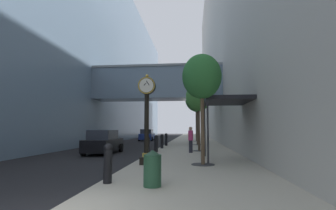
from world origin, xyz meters
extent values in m
plane|color=black|center=(0.00, 27.00, 0.00)|extent=(110.00, 110.00, 0.00)
cube|color=#ADA593|center=(3.00, 30.00, 0.07)|extent=(6.01, 80.00, 0.14)
cube|color=#758EA8|center=(-12.25, 30.00, 12.62)|extent=(9.00, 80.00, 25.24)
cube|color=slate|center=(-0.87, 21.85, 6.63)|extent=(14.36, 3.20, 3.31)
cube|color=gray|center=(-0.87, 21.85, 8.40)|extent=(14.36, 3.40, 0.24)
cube|color=#B7B2A8|center=(10.51, 30.00, 16.43)|extent=(9.00, 80.00, 32.85)
cube|color=black|center=(0.77, 6.97, 0.32)|extent=(0.55, 0.55, 0.35)
cylinder|color=gold|center=(0.77, 6.97, 0.58)|extent=(0.39, 0.38, 0.18)
cylinder|color=black|center=(0.77, 6.97, 2.07)|extent=(0.22, 0.22, 2.79)
cylinder|color=black|center=(0.77, 6.97, 3.88)|extent=(0.84, 0.28, 0.84)
torus|color=gold|center=(0.77, 6.82, 3.88)|extent=(0.82, 0.05, 0.82)
cylinder|color=silver|center=(0.77, 6.82, 3.88)|extent=(0.69, 0.01, 0.69)
cylinder|color=silver|center=(0.77, 7.12, 3.88)|extent=(0.69, 0.01, 0.69)
sphere|color=gold|center=(0.77, 6.97, 4.37)|extent=(0.16, 0.16, 0.16)
cube|color=black|center=(0.71, 6.81, 3.94)|extent=(0.14, 0.01, 0.14)
cube|color=black|center=(0.84, 6.81, 3.99)|extent=(0.16, 0.01, 0.24)
cylinder|color=black|center=(0.33, 2.90, 0.64)|extent=(0.27, 0.27, 1.00)
sphere|color=black|center=(0.33, 2.90, 1.22)|extent=(0.28, 0.28, 0.28)
cylinder|color=black|center=(0.33, 9.61, 0.64)|extent=(0.27, 0.27, 1.00)
sphere|color=black|center=(0.33, 9.61, 1.22)|extent=(0.28, 0.28, 0.28)
cylinder|color=black|center=(0.33, 12.97, 0.64)|extent=(0.27, 0.27, 1.00)
sphere|color=black|center=(0.33, 12.97, 1.22)|extent=(0.28, 0.28, 0.28)
cylinder|color=black|center=(0.33, 16.33, 0.64)|extent=(0.27, 0.27, 1.00)
sphere|color=black|center=(0.33, 16.33, 1.22)|extent=(0.28, 0.28, 0.28)
cylinder|color=black|center=(0.33, 19.69, 0.64)|extent=(0.27, 0.27, 1.00)
sphere|color=black|center=(0.33, 19.69, 1.22)|extent=(0.28, 0.28, 0.28)
cylinder|color=#333335|center=(3.42, 7.13, 0.15)|extent=(1.10, 1.10, 0.02)
cylinder|color=brown|center=(3.42, 7.13, 1.88)|extent=(0.18, 0.18, 3.48)
ellipsoid|color=#2D7033|center=(3.42, 7.13, 4.33)|extent=(1.88, 1.88, 2.17)
cylinder|color=#333335|center=(3.42, 14.24, 0.15)|extent=(1.10, 1.10, 0.02)
cylinder|color=#4C3D2D|center=(3.42, 14.24, 1.84)|extent=(0.18, 0.18, 3.40)
ellipsoid|color=#428438|center=(3.42, 14.24, 4.27)|extent=(1.95, 1.95, 2.25)
cylinder|color=#333335|center=(3.42, 21.35, 0.15)|extent=(1.10, 1.10, 0.02)
cylinder|color=#4C3D2D|center=(3.42, 21.35, 2.06)|extent=(0.18, 0.18, 3.84)
ellipsoid|color=#2D7033|center=(3.42, 21.35, 4.78)|extent=(2.15, 2.15, 2.47)
cylinder|color=#333335|center=(3.42, 28.46, 0.15)|extent=(1.10, 1.10, 0.02)
cylinder|color=brown|center=(3.42, 28.46, 2.40)|extent=(0.18, 0.18, 4.53)
ellipsoid|color=#428438|center=(3.42, 28.46, 5.76)|extent=(2.92, 2.92, 3.36)
cylinder|color=#234C33|center=(1.78, 2.60, 0.60)|extent=(0.52, 0.52, 0.92)
cone|color=#183523|center=(1.78, 2.60, 1.11)|extent=(0.53, 0.53, 0.16)
cylinder|color=#23232D|center=(2.80, 12.77, 0.57)|extent=(0.36, 0.36, 0.86)
cylinder|color=#C6336B|center=(2.80, 12.77, 1.34)|extent=(0.47, 0.47, 0.69)
sphere|color=tan|center=(2.80, 12.77, 1.82)|extent=(0.26, 0.26, 0.26)
cube|color=black|center=(4.81, 9.09, 3.34)|extent=(2.40, 3.60, 0.20)
cylinder|color=#333338|center=(3.69, 7.49, 1.74)|extent=(0.10, 0.10, 3.20)
cylinder|color=#333338|center=(3.69, 10.69, 1.74)|extent=(0.10, 0.10, 3.20)
cube|color=black|center=(-3.50, 12.87, 0.63)|extent=(1.89, 4.50, 0.83)
cube|color=#282D38|center=(-3.49, 12.65, 1.37)|extent=(1.62, 2.54, 0.68)
cylinder|color=black|center=(-4.42, 14.36, 0.32)|extent=(0.24, 0.65, 0.64)
cylinder|color=black|center=(-2.67, 14.41, 0.32)|extent=(0.24, 0.65, 0.64)
cylinder|color=black|center=(-4.33, 11.34, 0.32)|extent=(0.24, 0.65, 0.64)
cylinder|color=black|center=(-2.57, 11.39, 0.32)|extent=(0.24, 0.65, 0.64)
cube|color=navy|center=(-3.92, 32.13, 0.63)|extent=(2.00, 4.32, 0.83)
cube|color=#282D38|center=(-3.91, 31.91, 1.37)|extent=(1.71, 2.44, 0.68)
cylinder|color=black|center=(-4.89, 33.54, 0.32)|extent=(0.24, 0.65, 0.64)
cylinder|color=black|center=(-3.03, 33.60, 0.32)|extent=(0.24, 0.65, 0.64)
cylinder|color=black|center=(-4.80, 30.65, 0.32)|extent=(0.24, 0.65, 0.64)
cylinder|color=black|center=(-2.94, 30.71, 0.32)|extent=(0.24, 0.65, 0.64)
camera|label=1|loc=(2.98, -4.67, 1.83)|focal=26.37mm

